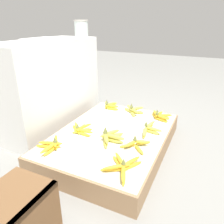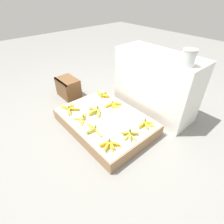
% 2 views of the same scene
% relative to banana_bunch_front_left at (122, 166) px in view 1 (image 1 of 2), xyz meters
% --- Properties ---
extents(ground_plane, '(10.00, 10.00, 0.00)m').
position_rel_banana_bunch_front_left_xyz_m(ground_plane, '(0.38, 0.24, -0.17)').
color(ground_plane, gray).
extents(display_platform, '(1.08, 0.77, 0.14)m').
position_rel_banana_bunch_front_left_xyz_m(display_platform, '(0.38, 0.24, -0.10)').
color(display_platform, '#997551').
rests_on(display_platform, ground_plane).
extents(back_vendor_table, '(1.02, 0.42, 0.76)m').
position_rel_banana_bunch_front_left_xyz_m(back_vendor_table, '(0.52, 0.93, 0.21)').
color(back_vendor_table, white).
rests_on(back_vendor_table, ground_plane).
extents(banana_bunch_front_left, '(0.25, 0.20, 0.08)m').
position_rel_banana_bunch_front_left_xyz_m(banana_bunch_front_left, '(0.00, 0.00, 0.00)').
color(banana_bunch_front_left, gold).
rests_on(banana_bunch_front_left, display_platform).
extents(banana_bunch_front_midleft, '(0.18, 0.19, 0.08)m').
position_rel_banana_bunch_front_left_xyz_m(banana_bunch_front_midleft, '(0.25, 0.01, 0.00)').
color(banana_bunch_front_midleft, gold).
rests_on(banana_bunch_front_midleft, display_platform).
extents(banana_bunch_front_midright, '(0.26, 0.15, 0.09)m').
position_rel_banana_bunch_front_left_xyz_m(banana_bunch_front_midright, '(0.49, -0.01, 0.00)').
color(banana_bunch_front_midright, '#DBCC4C').
rests_on(banana_bunch_front_midright, display_platform).
extents(banana_bunch_front_right, '(0.16, 0.19, 0.09)m').
position_rel_banana_bunch_front_left_xyz_m(banana_bunch_front_right, '(0.76, -0.02, 0.00)').
color(banana_bunch_front_right, gold).
rests_on(banana_bunch_front_right, display_platform).
extents(banana_bunch_middle_midleft, '(0.24, 0.18, 0.10)m').
position_rel_banana_bunch_front_left_xyz_m(banana_bunch_middle_midleft, '(0.25, 0.20, 0.01)').
color(banana_bunch_middle_midleft, gold).
rests_on(banana_bunch_middle_midleft, display_platform).
extents(banana_bunch_middle_right, '(0.20, 0.20, 0.09)m').
position_rel_banana_bunch_front_left_xyz_m(banana_bunch_middle_right, '(0.79, 0.22, 0.00)').
color(banana_bunch_middle_right, gold).
rests_on(banana_bunch_middle_right, display_platform).
extents(banana_bunch_back_left, '(0.23, 0.18, 0.09)m').
position_rel_banana_bunch_front_left_xyz_m(banana_bunch_back_left, '(0.01, 0.50, 0.00)').
color(banana_bunch_back_left, gold).
rests_on(banana_bunch_back_left, display_platform).
extents(banana_bunch_back_midleft, '(0.17, 0.23, 0.08)m').
position_rel_banana_bunch_front_left_xyz_m(banana_bunch_back_midleft, '(0.28, 0.45, -0.00)').
color(banana_bunch_back_midleft, yellow).
rests_on(banana_bunch_back_midleft, display_platform).
extents(banana_bunch_back_right, '(0.14, 0.18, 0.09)m').
position_rel_banana_bunch_front_left_xyz_m(banana_bunch_back_right, '(0.79, 0.46, 0.01)').
color(banana_bunch_back_right, yellow).
rests_on(banana_bunch_back_right, display_platform).
extents(glass_jar, '(0.13, 0.13, 0.15)m').
position_rel_banana_bunch_front_left_xyz_m(glass_jar, '(0.90, 0.80, 0.67)').
color(glass_jar, silver).
rests_on(glass_jar, back_vendor_table).
extents(foam_tray_white, '(0.29, 0.21, 0.02)m').
position_rel_banana_bunch_front_left_xyz_m(foam_tray_white, '(0.50, 0.91, 0.60)').
color(foam_tray_white, white).
rests_on(foam_tray_white, back_vendor_table).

